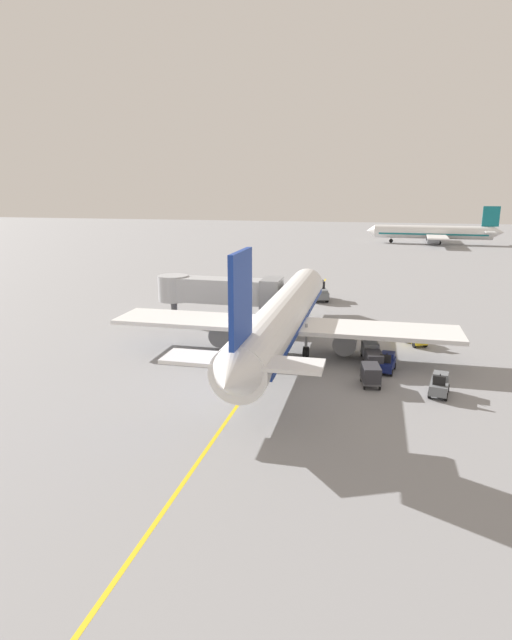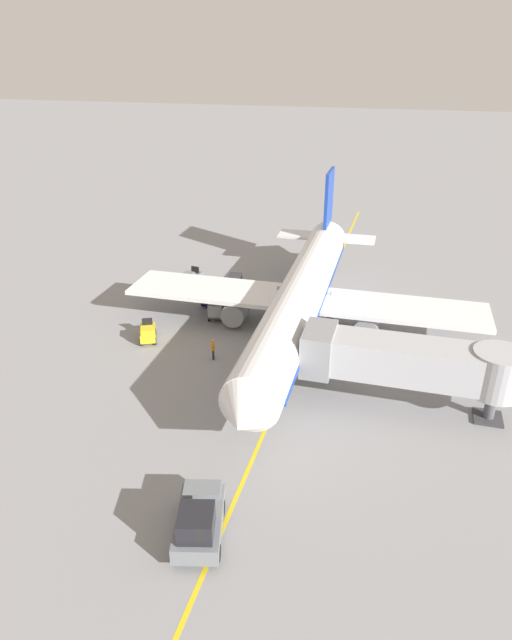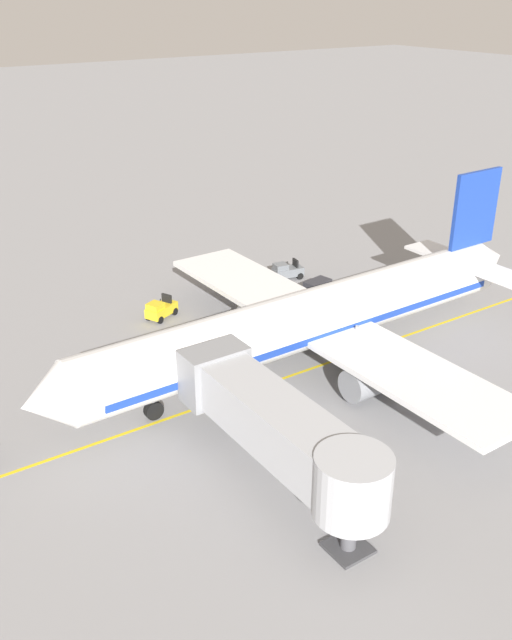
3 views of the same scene
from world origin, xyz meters
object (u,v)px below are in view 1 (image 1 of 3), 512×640
at_px(baggage_tug_lead, 439,385).
at_px(parked_airliner, 283,317).
at_px(jet_bridge, 219,291).
at_px(baggage_tug_spare, 415,337).
at_px(baggage_cart_front, 370,349).
at_px(baggage_cart_second_in_train, 374,360).
at_px(pushback_tractor, 318,292).
at_px(distant_taxiing_airliner, 433,233).
at_px(ground_crew_wing_walker, 350,327).
at_px(baggage_cart_third_in_train, 371,374).
at_px(baggage_tug_trailing, 386,363).

bearing_deg(baggage_tug_lead, parked_airliner, 150.09).
height_order(jet_bridge, baggage_tug_spare, jet_bridge).
height_order(baggage_cart_front, baggage_cart_second_in_train, same).
bearing_deg(pushback_tractor, distant_taxiing_airliner, 75.67).
bearing_deg(baggage_cart_front, pushback_tractor, 107.28).
distance_m(baggage_cart_front, ground_crew_wing_walker, 7.39).
height_order(jet_bridge, pushback_tractor, jet_bridge).
bearing_deg(baggage_cart_third_in_train, jet_bridge, 136.74).
bearing_deg(pushback_tractor, baggage_cart_front, -72.72).
distance_m(baggage_tug_spare, distant_taxiing_airliner, 99.76).
bearing_deg(jet_bridge, baggage_tug_spare, -11.04).
relative_size(baggage_cart_front, distant_taxiing_airliner, 0.08).
bearing_deg(baggage_tug_trailing, baggage_cart_front, 117.00).
height_order(baggage_tug_trailing, baggage_cart_second_in_train, baggage_tug_trailing).
relative_size(baggage_tug_lead, ground_crew_wing_walker, 1.58).
bearing_deg(baggage_tug_lead, baggage_cart_third_in_train, 173.54).
bearing_deg(parked_airliner, ground_crew_wing_walker, 50.12).
height_order(baggage_cart_third_in_train, ground_crew_wing_walker, ground_crew_wing_walker).
bearing_deg(baggage_cart_front, baggage_tug_lead, -53.30).
height_order(jet_bridge, baggage_cart_third_in_train, jet_bridge).
height_order(jet_bridge, baggage_cart_second_in_train, jet_bridge).
distance_m(pushback_tractor, baggage_cart_front, 24.86).
xyz_separation_m(baggage_cart_front, baggage_cart_third_in_train, (0.26, -6.20, 0.00)).
height_order(baggage_tug_spare, distant_taxiing_airliner, distant_taxiing_airliner).
xyz_separation_m(baggage_tug_trailing, baggage_cart_front, (-1.39, 2.73, 0.24)).
xyz_separation_m(baggage_cart_front, ground_crew_wing_walker, (-2.19, 7.06, 0.00)).
height_order(parked_airliner, baggage_cart_third_in_train, parked_airliner).
distance_m(jet_bridge, baggage_tug_lead, 27.16).
distance_m(baggage_tug_lead, baggage_tug_spare, 12.37).
xyz_separation_m(baggage_cart_third_in_train, ground_crew_wing_walker, (-2.45, 13.27, 0.00)).
height_order(ground_crew_wing_walker, distant_taxiing_airliner, distant_taxiing_airliner).
relative_size(parked_airliner, distant_taxiing_airliner, 1.05).
xyz_separation_m(pushback_tractor, baggage_cart_front, (7.38, -23.73, -0.15)).
distance_m(parked_airliner, baggage_tug_trailing, 9.92).
xyz_separation_m(jet_bridge, pushback_tractor, (9.13, 14.15, -2.36)).
bearing_deg(ground_crew_wing_walker, baggage_cart_second_in_train, -75.53).
height_order(baggage_tug_lead, baggage_tug_trailing, same).
relative_size(baggage_cart_second_in_train, ground_crew_wing_walker, 1.76).
distance_m(baggage_cart_second_in_train, baggage_cart_third_in_train, 3.24).
bearing_deg(parked_airliner, baggage_cart_third_in_train, -40.50).
relative_size(baggage_tug_lead, baggage_cart_third_in_train, 0.90).
xyz_separation_m(baggage_cart_front, baggage_cart_second_in_train, (0.40, -2.96, 0.00)).
distance_m(ground_crew_wing_walker, distant_taxiing_airliner, 99.05).
height_order(parked_airliner, baggage_tug_trailing, parked_airliner).
bearing_deg(parked_airliner, baggage_tug_trailing, -19.93).
bearing_deg(ground_crew_wing_walker, baggage_tug_lead, -62.41).
distance_m(baggage_tug_lead, baggage_cart_third_in_train, 4.80).
height_order(parked_airliner, jet_bridge, parked_airliner).
height_order(parked_airliner, ground_crew_wing_walker, parked_airliner).
bearing_deg(parked_airliner, baggage_tug_spare, 23.45).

